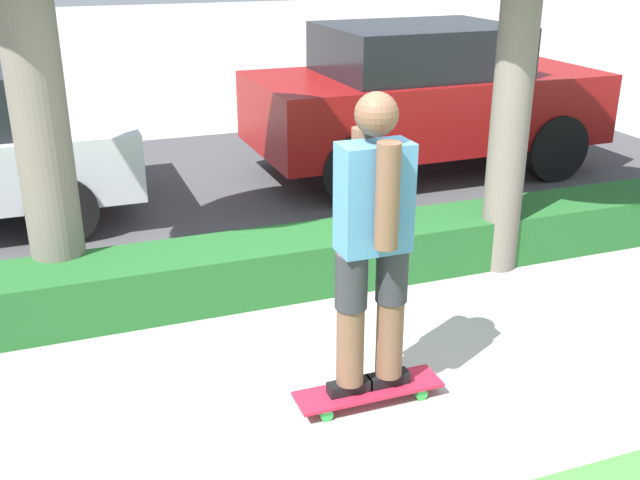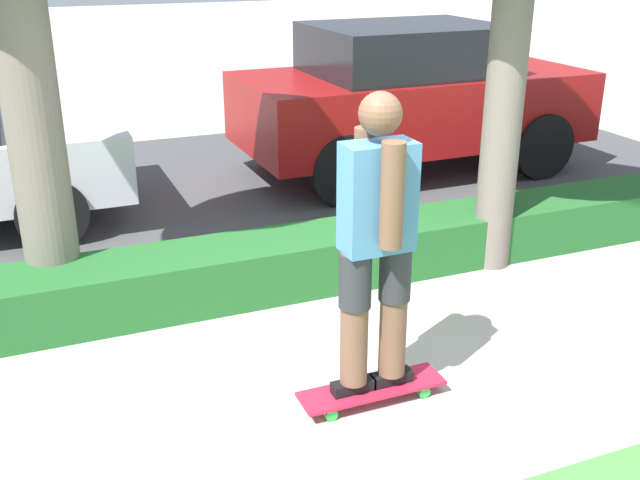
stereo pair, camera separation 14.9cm
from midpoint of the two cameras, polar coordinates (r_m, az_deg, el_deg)
ground_plane at (r=4.58m, az=1.46°, el=-12.00°), size 60.00×60.00×0.00m
street_asphalt at (r=8.24m, az=-10.38°, el=3.50°), size 12.36×5.00×0.01m
hedge_row at (r=5.80m, az=-4.88°, el=-2.01°), size 12.36×0.60×0.42m
skateboard at (r=4.53m, az=3.02°, el=-11.30°), size 0.89×0.24×0.09m
skater_person at (r=4.09m, az=3.28°, el=-0.05°), size 0.51×0.45×1.75m
parked_car_middle at (r=8.81m, az=6.36°, el=10.88°), size 3.98×1.92×1.69m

